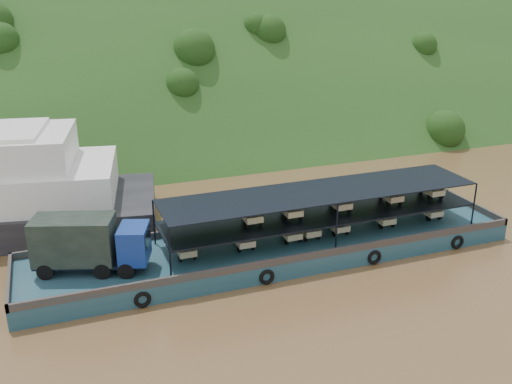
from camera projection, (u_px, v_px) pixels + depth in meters
name	position (u px, v px, depth m)	size (l,w,h in m)	color
ground	(295.00, 241.00, 43.10)	(160.00, 160.00, 0.00)	brown
hillside	(182.00, 132.00, 74.75)	(140.00, 28.00, 28.00)	#1C3D16
cargo_barge	(258.00, 244.00, 39.87)	(35.00, 7.18, 4.80)	#16434F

